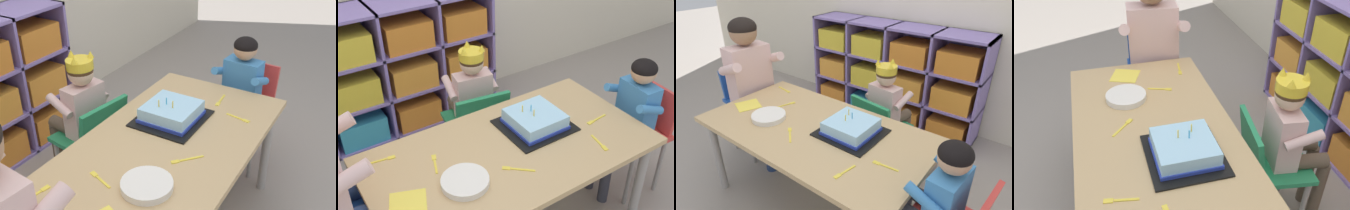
{
  "view_description": "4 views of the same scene",
  "coord_description": "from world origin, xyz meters",
  "views": [
    {
      "loc": [
        -1.3,
        -0.76,
        1.61
      ],
      "look_at": [
        0.1,
        0.04,
        0.71
      ],
      "focal_mm": 43.79,
      "sensor_mm": 36.0,
      "label": 1
    },
    {
      "loc": [
        -0.86,
        -1.24,
        1.78
      ],
      "look_at": [
        0.02,
        0.08,
        0.76
      ],
      "focal_mm": 44.21,
      "sensor_mm": 36.0,
      "label": 2
    },
    {
      "loc": [
        1.0,
        -1.03,
        1.46
      ],
      "look_at": [
        0.13,
        0.11,
        0.71
      ],
      "focal_mm": 31.24,
      "sensor_mm": 36.0,
      "label": 3
    },
    {
      "loc": [
        1.28,
        -0.22,
        1.57
      ],
      "look_at": [
        0.05,
        0.11,
        0.72
      ],
      "focal_mm": 38.96,
      "sensor_mm": 36.0,
      "label": 4
    }
  ],
  "objects": [
    {
      "name": "fork_by_napkin",
      "position": [
        -0.53,
        0.25,
        0.57
      ],
      "size": [
        0.14,
        0.04,
        0.0
      ],
      "rotation": [
        0.0,
        0.0,
        2.99
      ],
      "color": "yellow",
      "rests_on": "activity_table"
    },
    {
      "name": "classroom_chair_blue",
      "position": [
        0.12,
        0.52,
        0.38
      ],
      "size": [
        0.38,
        0.35,
        0.6
      ],
      "rotation": [
        0.0,
        0.0,
        2.99
      ],
      "color": "#238451",
      "rests_on": "ground"
    },
    {
      "name": "fork_beside_plate_stack",
      "position": [
        -0.34,
        0.1,
        0.57
      ],
      "size": [
        0.06,
        0.13,
        0.0
      ],
      "rotation": [
        0.0,
        0.0,
        4.38
      ],
      "color": "yellow",
      "rests_on": "activity_table"
    },
    {
      "name": "classroom_chair_guest_side",
      "position": [
        0.84,
        -0.07,
        0.4
      ],
      "size": [
        0.34,
        0.38,
        0.64
      ],
      "rotation": [
        0.0,
        0.0,
        -1.66
      ],
      "color": "red",
      "rests_on": "ground"
    },
    {
      "name": "birthday_cake_on_tray",
      "position": [
        0.2,
        0.08,
        0.61
      ],
      "size": [
        0.34,
        0.31,
        0.12
      ],
      "color": "black",
      "rests_on": "activity_table"
    },
    {
      "name": "paper_plate_stack",
      "position": [
        -0.29,
        -0.09,
        0.59
      ],
      "size": [
        0.2,
        0.2,
        0.03
      ],
      "primitive_type": "cylinder",
      "color": "white",
      "rests_on": "activity_table"
    },
    {
      "name": "activity_table",
      "position": [
        0.0,
        0.0,
        0.51
      ],
      "size": [
        1.34,
        0.72,
        0.57
      ],
      "color": "tan",
      "rests_on": "ground"
    },
    {
      "name": "fork_at_table_front_edge",
      "position": [
        -0.06,
        -0.13,
        0.57
      ],
      "size": [
        0.12,
        0.11,
        0.0
      ],
      "rotation": [
        0.0,
        0.0,
        5.55
      ],
      "color": "yellow",
      "rests_on": "activity_table"
    },
    {
      "name": "fork_near_child_seat",
      "position": [
        0.37,
        -0.21,
        0.57
      ],
      "size": [
        0.04,
        0.13,
        0.0
      ],
      "rotation": [
        0.0,
        0.0,
        1.39
      ],
      "color": "yellow",
      "rests_on": "activity_table"
    },
    {
      "name": "guest_at_table_side",
      "position": [
        0.74,
        -0.06,
        0.53
      ],
      "size": [
        0.31,
        0.31,
        0.83
      ],
      "rotation": [
        0.0,
        0.0,
        -1.66
      ],
      "color": "#3D7FBC",
      "rests_on": "ground"
    },
    {
      "name": "child_with_crown",
      "position": [
        0.13,
        0.62,
        0.53
      ],
      "size": [
        0.32,
        0.32,
        0.85
      ],
      "rotation": [
        0.0,
        0.0,
        2.99
      ],
      "color": "beige",
      "rests_on": "ground"
    },
    {
      "name": "fork_scattered_mid_table",
      "position": [
        0.49,
        -0.05,
        0.57
      ],
      "size": [
        0.13,
        0.03,
        0.0
      ],
      "rotation": [
        0.0,
        0.0,
        0.09
      ],
      "color": "yellow",
      "rests_on": "activity_table"
    }
  ]
}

